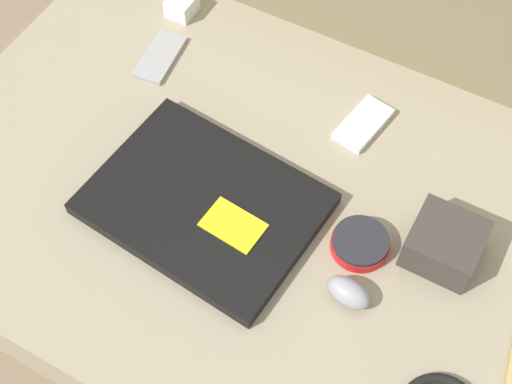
% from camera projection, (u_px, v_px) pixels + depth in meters
% --- Properties ---
extents(ground_plane, '(8.00, 8.00, 0.00)m').
position_uv_depth(ground_plane, '(256.00, 239.00, 1.23)').
color(ground_plane, '#7A6651').
extents(couch_seat, '(1.11, 0.74, 0.13)m').
position_uv_depth(couch_seat, '(256.00, 220.00, 1.17)').
color(couch_seat, gray).
rests_on(couch_seat, ground_plane).
extents(laptop, '(0.36, 0.28, 0.03)m').
position_uv_depth(laptop, '(204.00, 204.00, 1.10)').
color(laptop, black).
rests_on(laptop, couch_seat).
extents(computer_mouse, '(0.07, 0.05, 0.04)m').
position_uv_depth(computer_mouse, '(349.00, 292.00, 1.01)').
color(computer_mouse, gray).
rests_on(computer_mouse, couch_seat).
extents(speaker_puck, '(0.09, 0.09, 0.02)m').
position_uv_depth(speaker_puck, '(359.00, 245.00, 1.06)').
color(speaker_puck, red).
rests_on(speaker_puck, couch_seat).
extents(phone_silver, '(0.07, 0.12, 0.01)m').
position_uv_depth(phone_silver, '(363.00, 124.00, 1.19)').
color(phone_silver, silver).
rests_on(phone_silver, couch_seat).
extents(phone_black, '(0.07, 0.12, 0.01)m').
position_uv_depth(phone_black, '(160.00, 57.00, 1.27)').
color(phone_black, '#99999E').
rests_on(phone_black, couch_seat).
extents(camera_pouch, '(0.10, 0.10, 0.06)m').
position_uv_depth(camera_pouch, '(445.00, 244.00, 1.04)').
color(camera_pouch, '#38332D').
rests_on(camera_pouch, couch_seat).
extents(charger_brick, '(0.05, 0.05, 0.04)m').
position_uv_depth(charger_brick, '(182.00, 6.00, 1.32)').
color(charger_brick, silver).
rests_on(charger_brick, couch_seat).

